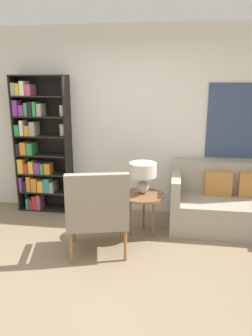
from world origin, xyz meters
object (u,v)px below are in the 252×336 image
at_px(bookshelf, 38,148).
at_px(side_table, 143,198).
at_px(couch, 235,204).
at_px(armchair, 97,209).
at_px(table_lamp, 143,173).

xyz_separation_m(bookshelf, side_table, (1.65, -0.63, -0.48)).
xyz_separation_m(bookshelf, couch, (2.86, -0.24, -0.64)).
xyz_separation_m(armchair, side_table, (0.43, 0.64, -0.08)).
bearing_deg(bookshelf, couch, -4.77).
xyz_separation_m(armchair, couch, (1.65, 1.03, -0.24)).
distance_m(bookshelf, armchair, 1.80).
relative_size(bookshelf, couch, 1.18).
distance_m(bookshelf, couch, 2.94).
height_order(couch, side_table, couch).
xyz_separation_m(bookshelf, armchair, (1.21, -1.27, -0.40)).
bearing_deg(table_lamp, bookshelf, 160.61).
distance_m(couch, table_lamp, 1.36).
xyz_separation_m(couch, side_table, (-1.21, -0.39, 0.16)).
bearing_deg(table_lamp, side_table, -82.65).
height_order(bookshelf, couch, bookshelf).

